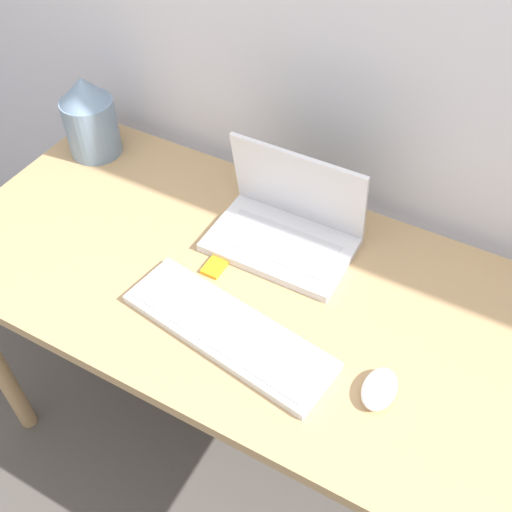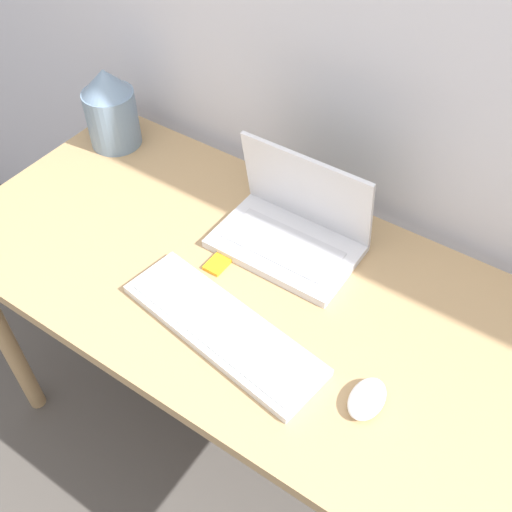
% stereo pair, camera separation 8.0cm
% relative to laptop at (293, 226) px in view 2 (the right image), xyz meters
% --- Properties ---
extents(desk, '(1.41, 0.68, 0.77)m').
position_rel_laptop_xyz_m(desk, '(-0.02, -0.15, -0.14)').
color(desk, tan).
rests_on(desk, ground_plane).
extents(laptop, '(0.33, 0.21, 0.22)m').
position_rel_laptop_xyz_m(laptop, '(0.00, 0.00, 0.00)').
color(laptop, silver).
rests_on(laptop, desk).
extents(keyboard, '(0.48, 0.21, 0.02)m').
position_rel_laptop_xyz_m(keyboard, '(0.02, -0.30, -0.04)').
color(keyboard, silver).
rests_on(keyboard, desk).
extents(mouse, '(0.06, 0.10, 0.03)m').
position_rel_laptop_xyz_m(mouse, '(0.34, -0.28, -0.03)').
color(mouse, white).
rests_on(mouse, desk).
extents(vase, '(0.14, 0.14, 0.22)m').
position_rel_laptop_xyz_m(vase, '(-0.61, 0.06, 0.06)').
color(vase, slate).
rests_on(vase, desk).
extents(mp3_player, '(0.04, 0.07, 0.01)m').
position_rel_laptop_xyz_m(mp3_player, '(-0.10, -0.15, -0.05)').
color(mp3_player, orange).
rests_on(mp3_player, desk).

